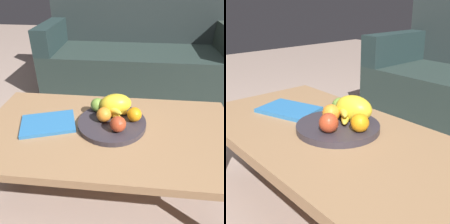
# 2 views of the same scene
# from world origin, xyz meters

# --- Properties ---
(ground_plane) EXTENTS (8.00, 8.00, 0.00)m
(ground_plane) POSITION_xyz_m (0.00, 0.00, 0.00)
(ground_plane) COLOR tan
(coffee_table) EXTENTS (1.20, 0.63, 0.39)m
(coffee_table) POSITION_xyz_m (0.00, 0.00, 0.35)
(coffee_table) COLOR #9D754F
(coffee_table) RESTS_ON ground_plane
(fruit_bowl) EXTENTS (0.32, 0.32, 0.03)m
(fruit_bowl) POSITION_xyz_m (0.02, 0.04, 0.40)
(fruit_bowl) COLOR #352F36
(fruit_bowl) RESTS_ON coffee_table
(melon_large_front) EXTENTS (0.18, 0.14, 0.10)m
(melon_large_front) POSITION_xyz_m (0.03, 0.11, 0.47)
(melon_large_front) COLOR yellow
(melon_large_front) RESTS_ON fruit_bowl
(orange_front) EXTENTS (0.07, 0.07, 0.07)m
(orange_front) POSITION_xyz_m (0.12, 0.05, 0.45)
(orange_front) COLOR orange
(orange_front) RESTS_ON fruit_bowl
(orange_left) EXTENTS (0.07, 0.07, 0.07)m
(orange_left) POSITION_xyz_m (-0.02, 0.03, 0.45)
(orange_left) COLOR orange
(orange_left) RESTS_ON fruit_bowl
(apple_front) EXTENTS (0.07, 0.07, 0.07)m
(apple_front) POSITION_xyz_m (-0.07, 0.12, 0.45)
(apple_front) COLOR olive
(apple_front) RESTS_ON fruit_bowl
(apple_left) EXTENTS (0.07, 0.07, 0.07)m
(apple_left) POSITION_xyz_m (0.05, -0.04, 0.45)
(apple_left) COLOR #B33E20
(apple_left) RESTS_ON fruit_bowl
(banana_bunch) EXTENTS (0.17, 0.13, 0.06)m
(banana_bunch) POSITION_xyz_m (0.01, 0.09, 0.45)
(banana_bunch) COLOR gold
(banana_bunch) RESTS_ON fruit_bowl
(magazine) EXTENTS (0.29, 0.25, 0.02)m
(magazine) POSITION_xyz_m (-0.29, 0.01, 0.40)
(magazine) COLOR #2C71B3
(magazine) RESTS_ON coffee_table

